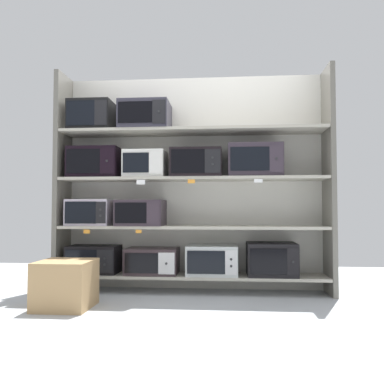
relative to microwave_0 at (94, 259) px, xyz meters
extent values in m
cube|color=#B2B7BC|center=(1.05, -1.00, -0.34)|extent=(6.75, 6.00, 0.02)
cube|color=beige|center=(1.05, 0.23, 0.83)|extent=(2.95, 0.04, 2.32)
cube|color=#68645B|center=(-0.36, 0.00, 0.83)|extent=(0.05, 0.40, 2.32)
cube|color=#68645B|center=(2.45, 0.00, 0.83)|extent=(0.05, 0.40, 2.32)
cube|color=#ADA899|center=(1.05, 0.00, -0.16)|extent=(2.75, 0.40, 0.03)
cube|color=black|center=(0.00, 0.00, 0.00)|extent=(0.53, 0.32, 0.29)
cube|color=black|center=(-0.08, -0.16, 0.00)|extent=(0.33, 0.01, 0.23)
cube|color=black|center=(0.17, -0.16, 0.00)|extent=(0.17, 0.01, 0.23)
cylinder|color=#262628|center=(0.17, -0.17, -0.03)|extent=(0.02, 0.01, 0.02)
cylinder|color=#262628|center=(0.17, -0.17, 0.03)|extent=(0.02, 0.01, 0.02)
cube|color=#34282C|center=(0.63, 0.00, -0.01)|extent=(0.54, 0.37, 0.27)
cube|color=black|center=(0.55, -0.19, -0.01)|extent=(0.34, 0.01, 0.20)
cube|color=silver|center=(0.81, -0.18, -0.01)|extent=(0.16, 0.01, 0.21)
cylinder|color=#262628|center=(0.81, -0.19, -0.01)|extent=(0.02, 0.01, 0.02)
cube|color=#B7BDBB|center=(1.26, 0.00, 0.01)|extent=(0.52, 0.39, 0.30)
cube|color=black|center=(1.20, -0.20, 0.01)|extent=(0.38, 0.01, 0.23)
cube|color=silver|center=(1.45, -0.19, 0.01)|extent=(0.12, 0.01, 0.24)
cylinder|color=#262628|center=(1.45, -0.20, -0.03)|extent=(0.02, 0.01, 0.02)
cylinder|color=#262628|center=(1.45, -0.20, 0.04)|extent=(0.02, 0.01, 0.02)
cube|color=black|center=(1.86, 0.00, 0.02)|extent=(0.50, 0.39, 0.33)
cube|color=black|center=(1.81, -0.20, 0.02)|extent=(0.36, 0.01, 0.25)
cube|color=black|center=(2.05, -0.20, 0.02)|extent=(0.11, 0.01, 0.27)
cylinder|color=#262628|center=(2.05, -0.21, 0.02)|extent=(0.02, 0.01, 0.02)
cube|color=#ADA899|center=(1.05, 0.00, 0.34)|extent=(2.75, 0.40, 0.03)
cube|color=#BDB1C3|center=(-0.04, 0.00, 0.50)|extent=(0.45, 0.36, 0.27)
cube|color=black|center=(-0.08, -0.18, 0.50)|extent=(0.33, 0.01, 0.22)
cube|color=black|center=(0.13, -0.18, 0.50)|extent=(0.10, 0.01, 0.22)
cylinder|color=#262628|center=(0.13, -0.19, 0.47)|extent=(0.02, 0.01, 0.02)
cylinder|color=#262628|center=(0.13, -0.19, 0.53)|extent=(0.02, 0.01, 0.02)
cube|color=#352A34|center=(0.51, 0.00, 0.49)|extent=(0.48, 0.42, 0.27)
cube|color=black|center=(0.45, -0.21, 0.49)|extent=(0.32, 0.01, 0.21)
cube|color=#352A34|center=(0.68, -0.21, 0.49)|extent=(0.13, 0.01, 0.21)
cube|color=orange|center=(-0.01, -0.20, 0.30)|extent=(0.07, 0.00, 0.04)
cube|color=orange|center=(0.53, -0.20, 0.31)|extent=(0.06, 0.00, 0.03)
cube|color=#ADA899|center=(1.05, 0.00, 0.85)|extent=(2.75, 0.40, 0.03)
cube|color=black|center=(0.00, 0.00, 1.03)|extent=(0.53, 0.33, 0.33)
cube|color=black|center=(-0.07, -0.17, 1.03)|extent=(0.35, 0.01, 0.25)
cube|color=black|center=(0.18, -0.16, 1.03)|extent=(0.15, 0.01, 0.26)
cylinder|color=#262628|center=(0.18, -0.17, 1.03)|extent=(0.02, 0.01, 0.02)
cube|color=silver|center=(0.55, 0.00, 1.00)|extent=(0.43, 0.34, 0.29)
cube|color=black|center=(0.49, -0.17, 1.00)|extent=(0.27, 0.01, 0.20)
cube|color=silver|center=(0.69, -0.17, 1.00)|extent=(0.14, 0.01, 0.23)
cube|color=black|center=(1.10, 0.00, 1.01)|extent=(0.52, 0.41, 0.30)
cube|color=black|center=(1.02, -0.21, 1.01)|extent=(0.34, 0.01, 0.24)
cube|color=black|center=(1.27, -0.21, 1.01)|extent=(0.16, 0.01, 0.24)
cylinder|color=#262628|center=(1.27, -0.22, 0.98)|extent=(0.02, 0.01, 0.02)
cylinder|color=#262628|center=(1.27, -0.22, 1.04)|extent=(0.02, 0.01, 0.02)
cube|color=#332A34|center=(1.70, 0.00, 1.03)|extent=(0.55, 0.34, 0.34)
cube|color=black|center=(1.64, -0.17, 1.03)|extent=(0.39, 0.01, 0.24)
cube|color=#332A34|center=(1.90, -0.17, 1.03)|extent=(0.13, 0.01, 0.27)
cylinder|color=#262628|center=(1.90, -0.18, 1.03)|extent=(0.02, 0.01, 0.02)
cube|color=white|center=(0.55, -0.20, 0.80)|extent=(0.09, 0.00, 0.05)
cube|color=orange|center=(1.06, -0.20, 0.81)|extent=(0.07, 0.00, 0.04)
cube|color=white|center=(1.72, -0.20, 0.81)|extent=(0.08, 0.00, 0.03)
cube|color=#ADA899|center=(1.05, 0.00, 1.35)|extent=(2.75, 0.40, 0.03)
cube|color=black|center=(-0.04, 0.00, 1.53)|extent=(0.46, 0.35, 0.32)
cube|color=black|center=(-0.10, -0.18, 1.53)|extent=(0.30, 0.01, 0.26)
cube|color=black|center=(0.12, -0.17, 1.53)|extent=(0.13, 0.01, 0.26)
cube|color=#2D2C37|center=(0.55, 0.00, 1.52)|extent=(0.52, 0.42, 0.30)
cube|color=black|center=(0.49, -0.21, 1.52)|extent=(0.35, 0.01, 0.22)
cube|color=black|center=(0.73, -0.21, 1.52)|extent=(0.13, 0.01, 0.24)
cylinder|color=#262628|center=(0.73, -0.22, 1.52)|extent=(0.02, 0.01, 0.02)
cube|color=tan|center=(0.00, -0.75, -0.12)|extent=(0.46, 0.46, 0.41)
camera|label=1|loc=(1.40, -4.15, 0.53)|focal=37.35mm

